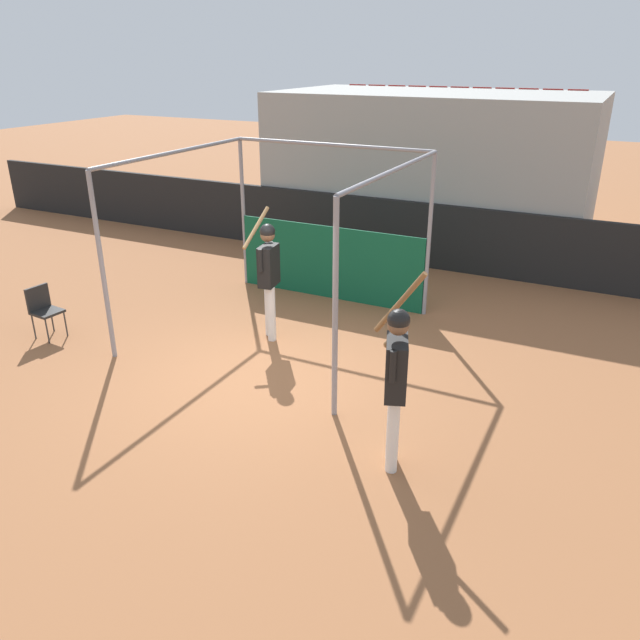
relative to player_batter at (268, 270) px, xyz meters
name	(u,v)px	position (x,y,z in m)	size (l,w,h in m)	color
ground_plane	(259,378)	(0.56, -1.27, -1.14)	(60.00, 60.00, 0.00)	#935B38
outfield_wall	(401,232)	(0.56, 4.57, -0.46)	(24.00, 0.12, 1.37)	black
bleacher_section	(433,169)	(0.56, 6.63, 0.58)	(7.05, 4.00, 3.45)	#9E9E99
batting_cage	(314,243)	(0.08, 1.39, 0.07)	(3.74, 3.75, 2.81)	gray
player_batter	(268,270)	(0.00, 0.00, 0.00)	(0.51, 0.82, 1.99)	white
player_waiting	(396,373)	(2.93, -2.31, 0.01)	(0.60, 0.71, 2.18)	white
folding_chair	(43,307)	(-3.23, -1.58, -0.62)	(0.43, 0.43, 0.84)	black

